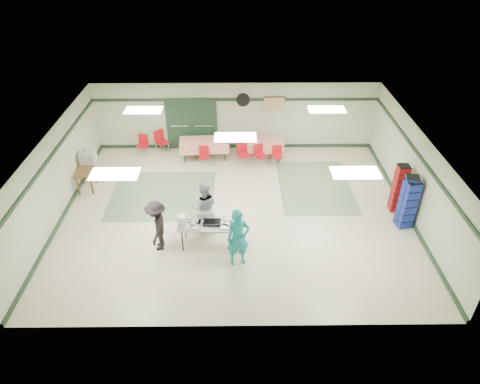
{
  "coord_description": "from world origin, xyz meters",
  "views": [
    {
      "loc": [
        0.02,
        -11.1,
        8.2
      ],
      "look_at": [
        0.13,
        -0.3,
        0.98
      ],
      "focal_mm": 32.0,
      "sensor_mm": 36.0,
      "label": 1
    }
  ],
  "objects_px": {
    "crate_stack_blue_a": "(407,201)",
    "serving_table": "(211,225)",
    "chair_c": "(277,154)",
    "volunteer_dark": "(157,226)",
    "chair_d": "(204,154)",
    "broom": "(87,163)",
    "office_printer": "(88,157)",
    "dining_table_a": "(261,144)",
    "volunteer_teal": "(238,238)",
    "dining_table_b": "(204,145)",
    "volunteer_grey": "(204,207)",
    "chair_a": "(259,153)",
    "crate_stack_red": "(399,188)",
    "printer_table": "(85,173)",
    "chair_loose_b": "(143,143)",
    "crate_stack_blue_b": "(408,204)",
    "chair_b": "(243,152)",
    "chair_loose_a": "(161,139)"
  },
  "relations": [
    {
      "from": "volunteer_dark",
      "to": "dining_table_a",
      "type": "bearing_deg",
      "value": 147.83
    },
    {
      "from": "chair_loose_a",
      "to": "crate_stack_blue_a",
      "type": "bearing_deg",
      "value": -71.63
    },
    {
      "from": "printer_table",
      "to": "broom",
      "type": "distance_m",
      "value": 0.6
    },
    {
      "from": "chair_b",
      "to": "printer_table",
      "type": "height_order",
      "value": "chair_b"
    },
    {
      "from": "crate_stack_blue_a",
      "to": "serving_table",
      "type": "bearing_deg",
      "value": -171.0
    },
    {
      "from": "dining_table_b",
      "to": "chair_a",
      "type": "relative_size",
      "value": 2.3
    },
    {
      "from": "chair_d",
      "to": "broom",
      "type": "relative_size",
      "value": 0.59
    },
    {
      "from": "dining_table_a",
      "to": "crate_stack_blue_a",
      "type": "bearing_deg",
      "value": -40.76
    },
    {
      "from": "chair_b",
      "to": "chair_a",
      "type": "bearing_deg",
      "value": -24.29
    },
    {
      "from": "dining_table_b",
      "to": "crate_stack_red",
      "type": "height_order",
      "value": "crate_stack_red"
    },
    {
      "from": "chair_loose_a",
      "to": "crate_stack_blue_a",
      "type": "distance_m",
      "value": 9.38
    },
    {
      "from": "office_printer",
      "to": "broom",
      "type": "relative_size",
      "value": 0.39
    },
    {
      "from": "chair_a",
      "to": "office_printer",
      "type": "relative_size",
      "value": 1.59
    },
    {
      "from": "serving_table",
      "to": "dining_table_a",
      "type": "relative_size",
      "value": 1.06
    },
    {
      "from": "chair_d",
      "to": "chair_loose_a",
      "type": "bearing_deg",
      "value": 147.8
    },
    {
      "from": "volunteer_dark",
      "to": "crate_stack_blue_a",
      "type": "bearing_deg",
      "value": 97.02
    },
    {
      "from": "dining_table_a",
      "to": "volunteer_teal",
      "type": "bearing_deg",
      "value": -93.96
    },
    {
      "from": "chair_d",
      "to": "crate_stack_blue_a",
      "type": "bearing_deg",
      "value": -32.31
    },
    {
      "from": "volunteer_grey",
      "to": "volunteer_teal",
      "type": "bearing_deg",
      "value": 122.2
    },
    {
      "from": "volunteer_dark",
      "to": "chair_d",
      "type": "bearing_deg",
      "value": 166.78
    },
    {
      "from": "chair_loose_b",
      "to": "printer_table",
      "type": "xyz_separation_m",
      "value": [
        -1.52,
        -2.46,
        0.12
      ]
    },
    {
      "from": "office_printer",
      "to": "broom",
      "type": "height_order",
      "value": "broom"
    },
    {
      "from": "broom",
      "to": "serving_table",
      "type": "bearing_deg",
      "value": -37.48
    },
    {
      "from": "chair_b",
      "to": "chair_loose_a",
      "type": "distance_m",
      "value": 3.39
    },
    {
      "from": "dining_table_b",
      "to": "serving_table",
      "type": "bearing_deg",
      "value": -88.03
    },
    {
      "from": "crate_stack_blue_a",
      "to": "dining_table_b",
      "type": "bearing_deg",
      "value": 146.19
    },
    {
      "from": "serving_table",
      "to": "chair_loose_b",
      "type": "distance_m",
      "value": 6.21
    },
    {
      "from": "chair_d",
      "to": "volunteer_teal",
      "type": "bearing_deg",
      "value": -79.05
    },
    {
      "from": "dining_table_a",
      "to": "chair_loose_a",
      "type": "bearing_deg",
      "value": 178.45
    },
    {
      "from": "chair_a",
      "to": "crate_stack_red",
      "type": "height_order",
      "value": "crate_stack_red"
    },
    {
      "from": "crate_stack_blue_a",
      "to": "volunteer_grey",
      "type": "bearing_deg",
      "value": -177.59
    },
    {
      "from": "chair_c",
      "to": "printer_table",
      "type": "bearing_deg",
      "value": -170.93
    },
    {
      "from": "serving_table",
      "to": "chair_c",
      "type": "distance_m",
      "value": 5.14
    },
    {
      "from": "chair_loose_b",
      "to": "volunteer_teal",
      "type": "bearing_deg",
      "value": -50.27
    },
    {
      "from": "chair_c",
      "to": "crate_stack_blue_b",
      "type": "bearing_deg",
      "value": -50.9
    },
    {
      "from": "serving_table",
      "to": "chair_c",
      "type": "height_order",
      "value": "chair_c"
    },
    {
      "from": "chair_a",
      "to": "office_printer",
      "type": "distance_m",
      "value": 6.14
    },
    {
      "from": "volunteer_dark",
      "to": "crate_stack_blue_b",
      "type": "height_order",
      "value": "crate_stack_blue_b"
    },
    {
      "from": "dining_table_a",
      "to": "crate_stack_red",
      "type": "distance_m",
      "value": 5.45
    },
    {
      "from": "chair_b",
      "to": "chair_loose_a",
      "type": "xyz_separation_m",
      "value": [
        -3.24,
        1.02,
        0.03
      ]
    },
    {
      "from": "broom",
      "to": "office_printer",
      "type": "bearing_deg",
      "value": -20.01
    },
    {
      "from": "crate_stack_blue_b",
      "to": "chair_a",
      "type": "bearing_deg",
      "value": 138.47
    },
    {
      "from": "printer_table",
      "to": "broom",
      "type": "bearing_deg",
      "value": 91.72
    },
    {
      "from": "chair_loose_b",
      "to": "crate_stack_blue_a",
      "type": "bearing_deg",
      "value": -18.25
    },
    {
      "from": "volunteer_teal",
      "to": "broom",
      "type": "distance_m",
      "value": 6.86
    },
    {
      "from": "chair_a",
      "to": "chair_c",
      "type": "xyz_separation_m",
      "value": [
        0.68,
        0.0,
        -0.03
      ]
    },
    {
      "from": "chair_a",
      "to": "printer_table",
      "type": "relative_size",
      "value": 0.9
    },
    {
      "from": "chair_loose_b",
      "to": "office_printer",
      "type": "relative_size",
      "value": 1.61
    },
    {
      "from": "crate_stack_blue_b",
      "to": "broom",
      "type": "height_order",
      "value": "crate_stack_blue_b"
    },
    {
      "from": "printer_table",
      "to": "office_printer",
      "type": "relative_size",
      "value": 1.77
    }
  ]
}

